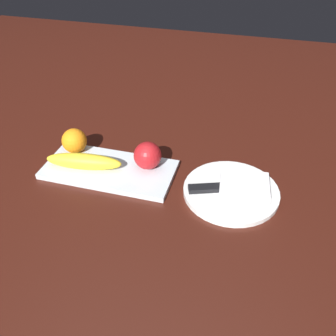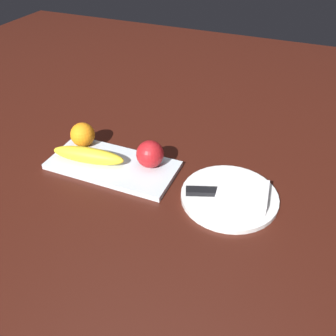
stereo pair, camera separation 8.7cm
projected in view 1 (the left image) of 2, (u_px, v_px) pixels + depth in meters
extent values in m
plane|color=#3B150D|center=(115.00, 171.00, 0.93)|extent=(2.40, 2.40, 0.00)
cube|color=silver|center=(109.00, 170.00, 0.93)|extent=(0.33, 0.15, 0.01)
sphere|color=#B1191E|center=(148.00, 156.00, 0.90)|extent=(0.07, 0.07, 0.07)
ellipsoid|color=yellow|center=(84.00, 161.00, 0.91)|extent=(0.20, 0.07, 0.04)
sphere|color=orange|center=(74.00, 141.00, 0.96)|extent=(0.07, 0.07, 0.07)
cylinder|color=white|center=(231.00, 191.00, 0.86)|extent=(0.23, 0.23, 0.01)
cube|color=white|center=(244.00, 187.00, 0.84)|extent=(0.12, 0.10, 0.03)
cube|color=silver|center=(232.00, 188.00, 0.86)|extent=(0.15, 0.07, 0.00)
cube|color=black|center=(207.00, 188.00, 0.85)|extent=(0.09, 0.05, 0.01)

